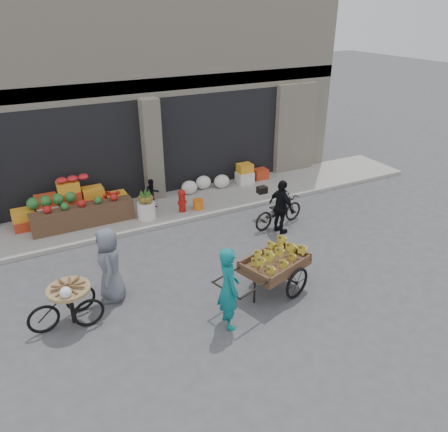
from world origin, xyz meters
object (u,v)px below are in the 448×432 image
pineapple_bin (147,210)px  banana_cart (273,263)px  orange_bucket (198,204)px  bicycle (279,211)px  fire_hydrant (182,200)px  cyclist (281,207)px  tricycle_cart (70,299)px  vendor_grey (110,265)px  vendor_woman (229,288)px  seated_person (152,194)px

pineapple_bin → banana_cart: banana_cart is taller
pineapple_bin → orange_bucket: size_ratio=1.62×
bicycle → fire_hydrant: bearing=40.5°
orange_bucket → banana_cart: banana_cart is taller
cyclist → pineapple_bin: bearing=44.1°
pineapple_bin → tricycle_cart: (-2.76, -3.63, 0.20)m
tricycle_cart → bicycle: size_ratio=0.84×
vendor_grey → bicycle: vendor_grey is taller
vendor_woman → bicycle: (3.31, 3.17, -0.43)m
tricycle_cart → orange_bucket: bearing=33.6°
banana_cart → tricycle_cart: banana_cart is taller
banana_cart → cyclist: bearing=35.6°
pineapple_bin → cyclist: cyclist is taller
seated_person → bicycle: size_ratio=0.54×
tricycle_cart → seated_person: bearing=47.8°
orange_bucket → banana_cart: (-0.23, -4.49, 0.48)m
fire_hydrant → vendor_grey: (-2.93, -3.14, 0.34)m
pineapple_bin → vendor_woman: 5.14m
seated_person → vendor_grey: (-2.23, -3.79, 0.26)m
seated_person → banana_cart: (0.97, -5.19, 0.16)m
banana_cart → vendor_woman: bearing=-175.8°
banana_cart → bicycle: banana_cart is taller
orange_bucket → cyclist: size_ratio=0.21×
seated_person → cyclist: (2.70, -2.94, 0.19)m
vendor_woman → tricycle_cart: size_ratio=1.21×
pineapple_bin → vendor_grey: (-1.83, -3.19, 0.48)m
fire_hydrant → banana_cart: size_ratio=0.27×
fire_hydrant → orange_bucket: 0.55m
pineapple_bin → vendor_woman: (-0.01, -5.12, 0.51)m
banana_cart → vendor_grey: 3.49m
tricycle_cart → cyclist: (5.86, 1.29, 0.21)m
seated_person → cyclist: size_ratio=0.60×
vendor_grey → cyclist: size_ratio=1.09×
orange_bucket → vendor_grey: 4.65m
banana_cart → vendor_woman: size_ratio=1.49×
pineapple_bin → fire_hydrant: fire_hydrant is taller
bicycle → cyclist: (-0.20, -0.40, 0.33)m
vendor_grey → orange_bucket: bearing=145.5°
banana_cart → vendor_woman: 1.48m
tricycle_cart → fire_hydrant: bearing=37.4°
pineapple_bin → cyclist: size_ratio=0.33×
orange_bucket → bicycle: (1.70, -1.84, 0.18)m
banana_cart → vendor_woman: (-1.37, -0.53, 0.13)m
pineapple_bin → cyclist: (3.10, -2.34, 0.41)m
fire_hydrant → bicycle: (2.20, -1.89, -0.05)m
banana_cart → tricycle_cart: bearing=150.1°
seated_person → banana_cart: bearing=-89.4°
pineapple_bin → vendor_woman: size_ratio=0.30×
banana_cart → orange_bucket: bearing=70.3°
orange_bucket → vendor_grey: size_ratio=0.19×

